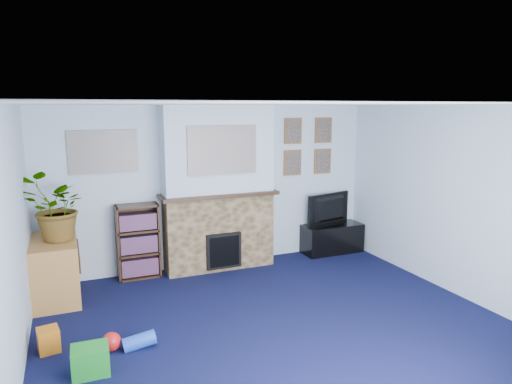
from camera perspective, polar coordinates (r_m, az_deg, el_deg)
name	(u,v)px	position (r m, az deg, el deg)	size (l,w,h in m)	color
floor	(278,327)	(5.22, 2.73, -16.45)	(5.00, 4.50, 0.01)	#0D1134
ceiling	(280,104)	(4.65, 2.99, 10.92)	(5.00, 4.50, 0.01)	white
wall_back	(214,187)	(6.85, -5.25, 0.69)	(5.00, 0.04, 2.40)	silver
wall_front	(439,305)	(3.03, 21.96, -12.95)	(5.00, 0.04, 2.40)	silver
wall_left	(10,248)	(4.38, -28.35, -6.22)	(0.04, 4.50, 2.40)	silver
wall_right	(458,202)	(6.27, 23.97, -1.12)	(0.04, 4.50, 2.40)	silver
chimney_breast	(218,190)	(6.66, -4.72, 0.27)	(1.72, 0.50, 2.40)	brown
collage_main	(222,150)	(6.38, -4.22, 5.23)	(1.00, 0.03, 0.68)	gray
collage_left	(103,152)	(6.47, -18.55, 4.79)	(0.90, 0.03, 0.58)	gray
portrait_tl	(293,131)	(7.24, 4.64, 7.60)	(0.30, 0.03, 0.40)	brown
portrait_tr	(323,130)	(7.50, 8.41, 7.63)	(0.30, 0.03, 0.40)	brown
portrait_bl	(292,163)	(7.28, 4.58, 3.67)	(0.30, 0.03, 0.40)	brown
portrait_br	(322,161)	(7.54, 8.31, 3.83)	(0.30, 0.03, 0.40)	brown
tv_stand	(332,239)	(7.68, 9.47, -5.80)	(0.99, 0.42, 0.47)	black
television	(332,209)	(7.58, 9.50, -2.14)	(0.88, 0.12, 0.51)	black
bookshelf	(138,243)	(6.63, -14.52, -6.16)	(0.58, 0.28, 1.05)	#311E11
sideboard	(55,272)	(6.28, -23.79, -9.14)	(0.54, 0.98, 0.76)	#B97C3B
potted_plant	(54,208)	(6.01, -23.90, -1.83)	(0.74, 0.64, 0.82)	#26661E
mantel_clock	(212,188)	(6.58, -5.51, 0.45)	(0.11, 0.07, 0.15)	gold
mantel_candle	(243,186)	(6.73, -1.64, 0.81)	(0.05, 0.05, 0.17)	#B2BFC6
mantel_teddy	(178,191)	(6.45, -9.78, 0.10)	(0.14, 0.14, 0.14)	gray
mantel_can	(260,186)	(6.83, 0.46, 0.79)	(0.06, 0.06, 0.11)	orange
green_crate	(90,359)	(4.61, -20.00, -19.05)	(0.32, 0.26, 0.26)	#198C26
toy_ball	(111,342)	(4.94, -17.62, -17.44)	(0.19, 0.19, 0.19)	red
toy_block	(49,341)	(5.13, -24.49, -16.57)	(0.19, 0.19, 0.24)	orange
toy_tube	(139,341)	(4.93, -14.36, -17.62)	(0.15, 0.15, 0.32)	blue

